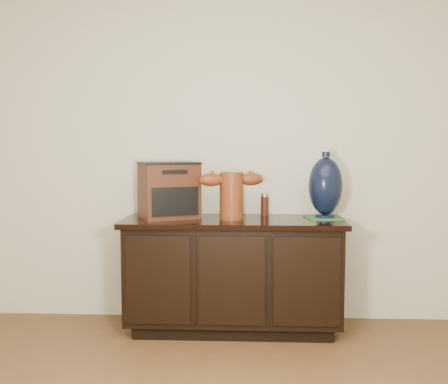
{
  "coord_description": "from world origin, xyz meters",
  "views": [
    {
      "loc": [
        0.1,
        -1.23,
        1.23
      ],
      "look_at": [
        -0.06,
        2.18,
        0.94
      ],
      "focal_mm": 42.0,
      "sensor_mm": 36.0,
      "label": 1
    }
  ],
  "objects_px": {
    "terracotta_vessel": "(231,193)",
    "lamp_base": "(325,186)",
    "tv_radio": "(169,190)",
    "spray_can": "(265,205)",
    "sideboard": "(233,273)"
  },
  "relations": [
    {
      "from": "sideboard",
      "to": "spray_can",
      "type": "height_order",
      "value": "spray_can"
    },
    {
      "from": "tv_radio",
      "to": "lamp_base",
      "type": "relative_size",
      "value": 1.06
    },
    {
      "from": "spray_can",
      "to": "sideboard",
      "type": "bearing_deg",
      "value": -137.84
    },
    {
      "from": "sideboard",
      "to": "spray_can",
      "type": "distance_m",
      "value": 0.53
    },
    {
      "from": "sideboard",
      "to": "tv_radio",
      "type": "relative_size",
      "value": 3.13
    },
    {
      "from": "tv_radio",
      "to": "lamp_base",
      "type": "distance_m",
      "value": 1.05
    },
    {
      "from": "terracotta_vessel",
      "to": "lamp_base",
      "type": "xyz_separation_m",
      "value": [
        0.63,
        0.08,
        0.04
      ]
    },
    {
      "from": "tv_radio",
      "to": "terracotta_vessel",
      "type": "bearing_deg",
      "value": -32.36
    },
    {
      "from": "tv_radio",
      "to": "lamp_base",
      "type": "bearing_deg",
      "value": -23.4
    },
    {
      "from": "tv_radio",
      "to": "spray_can",
      "type": "relative_size",
      "value": 3.01
    },
    {
      "from": "tv_radio",
      "to": "spray_can",
      "type": "xyz_separation_m",
      "value": [
        0.65,
        0.15,
        -0.11
      ]
    },
    {
      "from": "tv_radio",
      "to": "lamp_base",
      "type": "xyz_separation_m",
      "value": [
        1.05,
        0.03,
        0.03
      ]
    },
    {
      "from": "terracotta_vessel",
      "to": "lamp_base",
      "type": "height_order",
      "value": "lamp_base"
    },
    {
      "from": "sideboard",
      "to": "terracotta_vessel",
      "type": "bearing_deg",
      "value": -126.36
    },
    {
      "from": "terracotta_vessel",
      "to": "lamp_base",
      "type": "distance_m",
      "value": 0.63
    }
  ]
}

